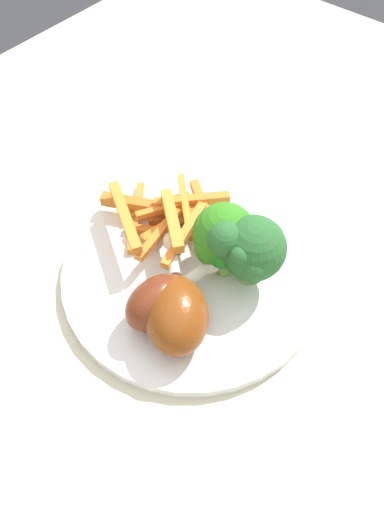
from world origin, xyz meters
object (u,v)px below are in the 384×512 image
at_px(broccoli_floret_middle, 249,251).
at_px(broccoli_floret_back, 227,236).
at_px(broccoli_floret_front, 228,248).
at_px(chicken_drumstick_near, 176,311).
at_px(chicken_drumstick_far, 161,300).
at_px(dining_table, 147,300).
at_px(carrot_fries_pile, 165,216).
at_px(dinner_plate, 192,271).

xyz_separation_m(broccoli_floret_middle, broccoli_floret_back, (-0.00, -0.03, -0.00)).
relative_size(broccoli_floret_front, chicken_drumstick_near, 0.49).
xyz_separation_m(broccoli_floret_middle, chicken_drumstick_far, (0.08, -0.04, -0.02)).
height_order(dining_table, chicken_drumstick_near, chicken_drumstick_near).
distance_m(dining_table, carrot_fries_pile, 0.13).
xyz_separation_m(broccoli_floret_front, chicken_drumstick_far, (0.08, -0.02, -0.01)).
xyz_separation_m(dining_table, chicken_drumstick_far, (0.05, 0.07, 0.13)).
relative_size(dining_table, broccoli_floret_front, 20.29).
bearing_deg(broccoli_floret_back, broccoli_floret_front, 42.41).
distance_m(broccoli_floret_back, chicken_drumstick_far, 0.09).
relative_size(chicken_drumstick_near, chicken_drumstick_far, 1.08).
distance_m(broccoli_floret_middle, broccoli_floret_back, 0.03).
height_order(dinner_plate, broccoli_floret_middle, broccoli_floret_middle).
height_order(dining_table, broccoli_floret_back, broccoli_floret_back).
bearing_deg(broccoli_floret_middle, dinner_plate, -65.84).
distance_m(broccoli_floret_front, chicken_drumstick_near, 0.08).
bearing_deg(dining_table, broccoli_floret_back, 116.41).
relative_size(broccoli_floret_front, chicken_drumstick_far, 0.53).
relative_size(dining_table, chicken_drumstick_far, 10.70).
distance_m(dining_table, chicken_drumstick_near, 0.17).
relative_size(dinner_plate, broccoli_floret_front, 4.50).
relative_size(dining_table, carrot_fries_pile, 7.81).
bearing_deg(broccoli_floret_middle, broccoli_floret_front, -81.02).
height_order(dining_table, broccoli_floret_middle, broccoli_floret_middle).
bearing_deg(dinner_plate, chicken_drumstick_far, 11.47).
bearing_deg(chicken_drumstick_far, carrot_fries_pile, -140.78).
distance_m(carrot_fries_pile, chicken_drumstick_near, 0.12).
distance_m(dinner_plate, broccoli_floret_middle, 0.08).
distance_m(dinner_plate, broccoli_floret_front, 0.06).
bearing_deg(dinner_plate, carrot_fries_pile, -112.36).
xyz_separation_m(dining_table, carrot_fries_pile, (-0.04, 0.00, 0.13)).
bearing_deg(dinner_plate, chicken_drumstick_near, 27.37).
xyz_separation_m(dining_table, broccoli_floret_front, (-0.03, 0.09, 0.14)).
xyz_separation_m(broccoli_floret_front, broccoli_floret_middle, (-0.00, 0.02, 0.01)).
distance_m(dinner_plate, broccoli_floret_back, 0.06).
distance_m(broccoli_floret_back, chicken_drumstick_near, 0.09).
bearing_deg(broccoli_floret_middle, dining_table, -71.52).
height_order(broccoli_floret_front, carrot_fries_pile, broccoli_floret_front).
bearing_deg(carrot_fries_pile, broccoli_floret_middle, 89.83).
relative_size(broccoli_floret_back, chicken_drumstick_near, 0.62).
height_order(broccoli_floret_front, chicken_drumstick_far, broccoli_floret_front).
bearing_deg(broccoli_floret_front, broccoli_floret_middle, 98.98).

